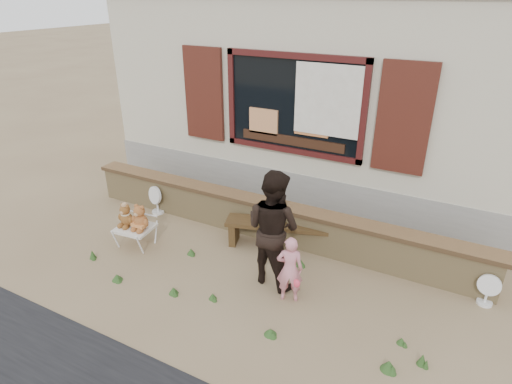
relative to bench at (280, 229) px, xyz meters
The scene contains 12 objects.
ground 0.93m from the bench, 112.73° to the right, with size 80.00×80.00×0.00m, color brown.
shopfront 4.06m from the bench, 95.19° to the left, with size 8.04×5.13×4.00m.
brick_wall 0.39m from the bench, 149.17° to the left, with size 7.10×0.36×0.67m.
bench is the anchor object (origin of this frame).
folding_chair 2.35m from the bench, 153.36° to the right, with size 0.60×0.55×0.34m.
teddy_bear_left 2.49m from the bench, 154.52° to the right, with size 0.29×0.25×0.40m, color brown, non-canonical shape.
teddy_bear_right 2.23m from the bench, 152.07° to the right, with size 0.32×0.28×0.44m, color brown, non-canonical shape.
child 1.31m from the bench, 59.83° to the right, with size 0.35×0.23×0.97m, color pink.
adult 1.02m from the bench, 72.45° to the right, with size 0.83×0.65×1.71m, color black.
fan_left 2.52m from the bench, behind, with size 0.35×0.23×0.55m.
fan_right 3.02m from the bench, ahead, with size 0.30×0.20×0.47m.
grass_tufts 1.51m from the bench, 79.05° to the right, with size 4.99×1.73×0.15m.
Camera 1 is at (2.75, -4.63, 3.81)m, focal length 30.00 mm.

